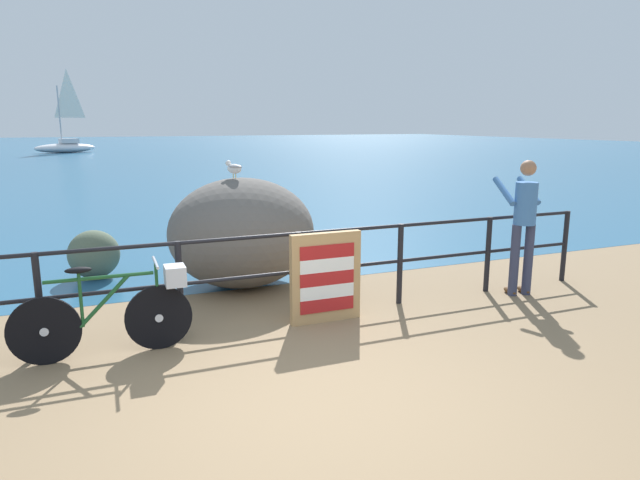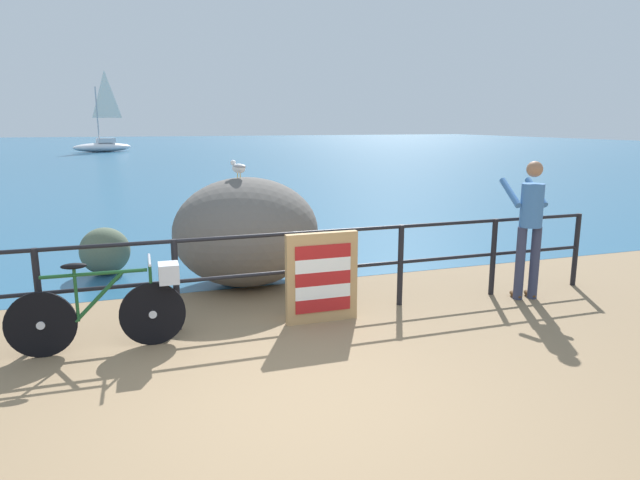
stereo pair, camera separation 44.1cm
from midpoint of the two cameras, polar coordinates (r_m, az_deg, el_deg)
name	(u,v)px [view 1 (the left image)]	position (r m, az deg, el deg)	size (l,w,h in m)	color
ground_plane	(130,181)	(24.06, -19.31, 5.73)	(120.00, 120.00, 0.10)	#846B4C
sea_surface	(106,149)	(52.41, -21.19, 8.63)	(120.00, 90.00, 0.01)	#285B7F
promenade_railing	(241,270)	(6.33, -10.00, -3.06)	(9.56, 0.07, 1.02)	black
bicycle	(119,309)	(5.91, -21.83, -6.57)	(1.70, 0.48, 0.92)	black
person_at_railing	(523,221)	(7.68, 18.46, 1.84)	(0.52, 0.67, 1.78)	#333851
folded_deckchair_stack	(326,278)	(6.38, -1.40, -3.85)	(0.84, 0.10, 1.04)	tan
breakwater_boulder_main	(242,233)	(7.83, -9.55, 0.72)	(2.02, 1.79, 1.51)	#605B56
breakwater_boulder_left	(94,254)	(8.94, -23.34, -1.35)	(0.73, 0.64, 0.71)	#57644E
seagull	(234,168)	(7.68, -10.38, 7.24)	(0.22, 0.33, 0.23)	gold
sailboat	(66,143)	(46.97, -24.70, 8.93)	(4.58, 2.63, 6.16)	white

